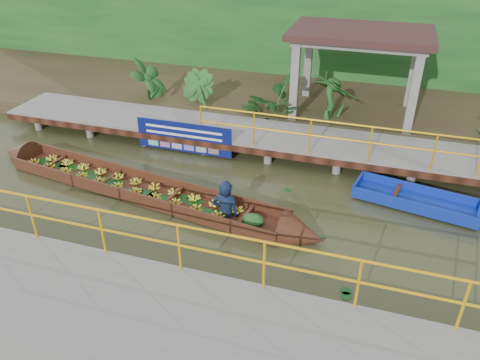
% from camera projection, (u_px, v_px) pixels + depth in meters
% --- Properties ---
extents(ground, '(80.00, 80.00, 0.00)m').
position_uv_depth(ground, '(202.00, 205.00, 11.80)').
color(ground, '#2E3018').
rests_on(ground, ground).
extents(land_strip, '(30.00, 8.00, 0.45)m').
position_uv_depth(land_strip, '(274.00, 97.00, 17.86)').
color(land_strip, '#312618').
rests_on(land_strip, ground).
extents(far_dock, '(16.00, 2.06, 1.66)m').
position_uv_depth(far_dock, '(243.00, 134.00, 14.37)').
color(far_dock, slate).
rests_on(far_dock, ground).
extents(near_dock, '(18.00, 2.40, 1.73)m').
position_uv_depth(near_dock, '(166.00, 330.00, 7.93)').
color(near_dock, slate).
rests_on(near_dock, ground).
extents(pavilion, '(4.40, 3.00, 3.00)m').
position_uv_depth(pavilion, '(360.00, 42.00, 14.78)').
color(pavilion, slate).
rests_on(pavilion, ground).
extents(foliage_backdrop, '(30.00, 0.80, 4.00)m').
position_uv_depth(foliage_backdrop, '(291.00, 35.00, 19.02)').
color(foliage_backdrop, '#16451A').
rests_on(foliage_backdrop, ground).
extents(vendor_boat, '(10.00, 2.48, 2.31)m').
position_uv_depth(vendor_boat, '(153.00, 188.00, 11.97)').
color(vendor_boat, '#35180E').
rests_on(vendor_boat, ground).
extents(moored_blue_boat, '(3.62, 1.56, 0.84)m').
position_uv_depth(moored_blue_boat, '(452.00, 210.00, 11.34)').
color(moored_blue_boat, '#0E259B').
rests_on(moored_blue_boat, ground).
extents(blue_banner, '(3.01, 0.04, 0.94)m').
position_uv_depth(blue_banner, '(184.00, 137.00, 13.96)').
color(blue_banner, '#0B135B').
rests_on(blue_banner, ground).
extents(tropical_plants, '(14.20, 1.20, 1.50)m').
position_uv_depth(tropical_plants, '(324.00, 98.00, 15.00)').
color(tropical_plants, '#16451A').
rests_on(tropical_plants, ground).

